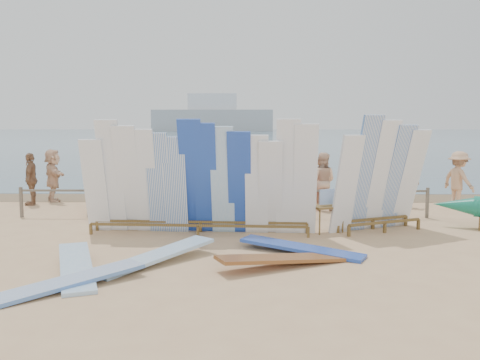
{
  "coord_description": "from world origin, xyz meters",
  "views": [
    {
      "loc": [
        0.68,
        -11.8,
        2.75
      ],
      "look_at": [
        0.5,
        2.74,
        1.15
      ],
      "focal_mm": 38.0,
      "sensor_mm": 36.0,
      "label": 1
    }
  ],
  "objects_px": {
    "beachgoer_2": "(110,179)",
    "beachgoer_0": "(106,184)",
    "flat_board_d": "(301,253)",
    "beachgoer_8": "(322,181)",
    "beachgoer_extra_1": "(31,179)",
    "flat_board_a": "(76,273)",
    "vendor_table": "(327,218)",
    "beachgoer_6": "(247,182)",
    "flat_board_e": "(68,288)",
    "beachgoer_9": "(361,176)",
    "side_surfboard_rack": "(380,179)",
    "beach_chair_right": "(233,203)",
    "main_surfboard_rack": "(199,183)",
    "beachgoer_7": "(320,181)",
    "beachgoer_5": "(254,177)",
    "beachgoer_extra_0": "(459,180)",
    "flat_board_c": "(283,266)",
    "beach_chair_left": "(234,207)",
    "stroller": "(300,197)",
    "flat_board_b": "(157,263)",
    "beachgoer_10": "(406,184)",
    "beachgoer_11": "(53,175)",
    "beachgoer_4": "(270,182)"
  },
  "relations": [
    {
      "from": "beach_chair_left",
      "to": "beachgoer_extra_1",
      "type": "bearing_deg",
      "value": -167.73
    },
    {
      "from": "side_surfboard_rack",
      "to": "flat_board_c",
      "type": "height_order",
      "value": "side_surfboard_rack"
    },
    {
      "from": "beachgoer_11",
      "to": "beach_chair_right",
      "type": "bearing_deg",
      "value": -136.27
    },
    {
      "from": "vendor_table",
      "to": "beachgoer_4",
      "type": "distance_m",
      "value": 3.81
    },
    {
      "from": "vendor_table",
      "to": "beachgoer_10",
      "type": "height_order",
      "value": "beachgoer_10"
    },
    {
      "from": "beach_chair_left",
      "to": "beachgoer_7",
      "type": "xyz_separation_m",
      "value": [
        2.91,
        2.11,
        0.57
      ]
    },
    {
      "from": "side_surfboard_rack",
      "to": "beachgoer_extra_1",
      "type": "distance_m",
      "value": 11.54
    },
    {
      "from": "flat_board_e",
      "to": "beachgoer_extra_0",
      "type": "height_order",
      "value": "beachgoer_extra_0"
    },
    {
      "from": "vendor_table",
      "to": "beachgoer_6",
      "type": "relative_size",
      "value": 0.68
    },
    {
      "from": "flat_board_a",
      "to": "flat_board_c",
      "type": "height_order",
      "value": "flat_board_c"
    },
    {
      "from": "beachgoer_7",
      "to": "beachgoer_0",
      "type": "distance_m",
      "value": 7.13
    },
    {
      "from": "vendor_table",
      "to": "beachgoer_5",
      "type": "xyz_separation_m",
      "value": [
        -1.79,
        4.85,
        0.53
      ]
    },
    {
      "from": "beachgoer_9",
      "to": "beachgoer_10",
      "type": "relative_size",
      "value": 1.2
    },
    {
      "from": "flat_board_d",
      "to": "beachgoer_2",
      "type": "distance_m",
      "value": 8.31
    },
    {
      "from": "beachgoer_extra_0",
      "to": "vendor_table",
      "type": "bearing_deg",
      "value": 104.94
    },
    {
      "from": "beach_chair_left",
      "to": "beachgoer_5",
      "type": "bearing_deg",
      "value": 101.64
    },
    {
      "from": "flat_board_c",
      "to": "flat_board_e",
      "type": "bearing_deg",
      "value": 85.01
    },
    {
      "from": "flat_board_e",
      "to": "flat_board_c",
      "type": "relative_size",
      "value": 1.0
    },
    {
      "from": "beachgoer_0",
      "to": "main_surfboard_rack",
      "type": "bearing_deg",
      "value": -131.41
    },
    {
      "from": "beach_chair_right",
      "to": "beachgoer_2",
      "type": "distance_m",
      "value": 4.23
    },
    {
      "from": "flat_board_d",
      "to": "beach_chair_right",
      "type": "relative_size",
      "value": 3.1
    },
    {
      "from": "beachgoer_extra_1",
      "to": "flat_board_a",
      "type": "bearing_deg",
      "value": 15.22
    },
    {
      "from": "flat_board_c",
      "to": "beach_chair_left",
      "type": "xyz_separation_m",
      "value": [
        -1.08,
        5.64,
        0.24
      ]
    },
    {
      "from": "flat_board_a",
      "to": "beachgoer_2",
      "type": "bearing_deg",
      "value": 79.52
    },
    {
      "from": "main_surfboard_rack",
      "to": "beachgoer_extra_0",
      "type": "xyz_separation_m",
      "value": [
        8.11,
        4.01,
        -0.37
      ]
    },
    {
      "from": "beach_chair_right",
      "to": "beachgoer_7",
      "type": "relative_size",
      "value": 0.54
    },
    {
      "from": "beachgoer_2",
      "to": "beachgoer_0",
      "type": "distance_m",
      "value": 1.08
    },
    {
      "from": "beachgoer_2",
      "to": "beachgoer_7",
      "type": "bearing_deg",
      "value": -90.47
    },
    {
      "from": "beachgoer_9",
      "to": "flat_board_a",
      "type": "bearing_deg",
      "value": -83.52
    },
    {
      "from": "beachgoer_8",
      "to": "stroller",
      "type": "bearing_deg",
      "value": 33.11
    },
    {
      "from": "beach_chair_left",
      "to": "stroller",
      "type": "height_order",
      "value": "stroller"
    },
    {
      "from": "beach_chair_right",
      "to": "beachgoer_6",
      "type": "relative_size",
      "value": 0.54
    },
    {
      "from": "flat_board_e",
      "to": "beachgoer_0",
      "type": "height_order",
      "value": "beachgoer_0"
    },
    {
      "from": "beachgoer_6",
      "to": "beachgoer_4",
      "type": "bearing_deg",
      "value": 97.02
    },
    {
      "from": "beachgoer_9",
      "to": "flat_board_d",
      "type": "bearing_deg",
      "value": -65.76
    },
    {
      "from": "flat_board_a",
      "to": "beachgoer_8",
      "type": "relative_size",
      "value": 1.46
    },
    {
      "from": "flat_board_d",
      "to": "beachgoer_8",
      "type": "xyz_separation_m",
      "value": [
        1.25,
        5.56,
        0.92
      ]
    },
    {
      "from": "beachgoer_11",
      "to": "beachgoer_extra_0",
      "type": "xyz_separation_m",
      "value": [
        13.85,
        -1.39,
        0.0
      ]
    },
    {
      "from": "beach_chair_left",
      "to": "beachgoer_extra_0",
      "type": "distance_m",
      "value": 7.45
    },
    {
      "from": "beachgoer_6",
      "to": "flat_board_e",
      "type": "bearing_deg",
      "value": 30.56
    },
    {
      "from": "beachgoer_extra_0",
      "to": "beachgoer_0",
      "type": "distance_m",
      "value": 11.33
    },
    {
      "from": "beachgoer_5",
      "to": "beachgoer_10",
      "type": "height_order",
      "value": "beachgoer_5"
    },
    {
      "from": "side_surfboard_rack",
      "to": "beach_chair_right",
      "type": "relative_size",
      "value": 3.43
    },
    {
      "from": "beachgoer_6",
      "to": "beachgoer_10",
      "type": "xyz_separation_m",
      "value": [
        5.28,
        -0.23,
        -0.03
      ]
    },
    {
      "from": "flat_board_a",
      "to": "beachgoer_2",
      "type": "relative_size",
      "value": 1.45
    },
    {
      "from": "vendor_table",
      "to": "beach_chair_right",
      "type": "height_order",
      "value": "vendor_table"
    },
    {
      "from": "main_surfboard_rack",
      "to": "beachgoer_7",
      "type": "bearing_deg",
      "value": 55.75
    },
    {
      "from": "main_surfboard_rack",
      "to": "flat_board_b",
      "type": "bearing_deg",
      "value": -99.37
    },
    {
      "from": "main_surfboard_rack",
      "to": "stroller",
      "type": "bearing_deg",
      "value": 53.61
    },
    {
      "from": "side_surfboard_rack",
      "to": "vendor_table",
      "type": "relative_size",
      "value": 2.69
    }
  ]
}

